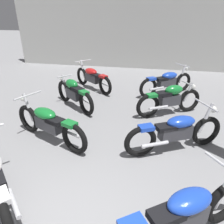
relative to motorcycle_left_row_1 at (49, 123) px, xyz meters
name	(u,v)px	position (x,y,z in m)	size (l,w,h in m)	color
back_wall	(140,30)	(1.27, 7.23, 1.35)	(12.68, 0.24, 3.60)	#B2B2AD
motorcycle_left_row_1	(49,123)	(0.00, 0.00, 0.00)	(2.03, 1.06, 0.97)	black
motorcycle_left_row_2	(74,93)	(-0.12, 1.86, 0.01)	(1.59, 1.34, 0.88)	black
motorcycle_left_row_3	(93,77)	(-0.05, 3.56, 0.00)	(1.74, 1.48, 0.97)	black
motorcycle_right_row_0	(182,215)	(2.61, -1.82, 0.00)	(1.84, 1.34, 0.97)	black
motorcycle_right_row_1	(176,131)	(2.67, 0.19, 0.00)	(1.98, 1.14, 0.97)	black
motorcycle_right_row_2	(170,99)	(2.62, 1.92, 0.01)	(1.77, 1.07, 0.88)	black
motorcycle_right_row_3	(167,81)	(2.59, 3.58, 0.00)	(1.79, 1.41, 0.97)	black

